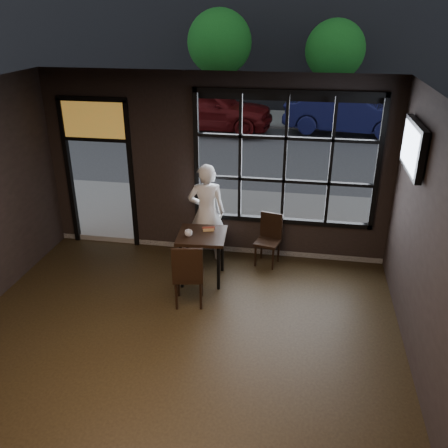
% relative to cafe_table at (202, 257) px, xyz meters
% --- Properties ---
extents(floor, '(6.00, 7.00, 0.02)m').
position_rel_cafe_table_xyz_m(floor, '(0.01, -2.48, -0.42)').
color(floor, black).
rests_on(floor, ground).
extents(ceiling, '(6.00, 7.00, 0.02)m').
position_rel_cafe_table_xyz_m(ceiling, '(0.01, -2.48, 2.80)').
color(ceiling, black).
rests_on(ceiling, ground).
extents(window_frame, '(3.06, 0.12, 2.28)m').
position_rel_cafe_table_xyz_m(window_frame, '(1.21, 1.02, 1.39)').
color(window_frame, black).
rests_on(window_frame, ground).
extents(stained_transom, '(1.20, 0.06, 0.70)m').
position_rel_cafe_table_xyz_m(stained_transom, '(-2.09, 1.02, 1.94)').
color(stained_transom, orange).
rests_on(stained_transom, ground).
extents(street_asphalt, '(60.00, 41.00, 0.04)m').
position_rel_cafe_table_xyz_m(street_asphalt, '(0.01, 21.52, -0.43)').
color(street_asphalt, '#545456').
rests_on(street_asphalt, ground).
extents(cafe_table, '(0.81, 0.81, 0.82)m').
position_rel_cafe_table_xyz_m(cafe_table, '(0.00, 0.00, 0.00)').
color(cafe_table, black).
rests_on(cafe_table, floor).
extents(chair_near, '(0.52, 0.52, 1.03)m').
position_rel_cafe_table_xyz_m(chair_near, '(-0.05, -0.72, 0.10)').
color(chair_near, black).
rests_on(chair_near, floor).
extents(chair_window, '(0.47, 0.47, 0.90)m').
position_rel_cafe_table_xyz_m(chair_window, '(1.00, 0.68, 0.04)').
color(chair_window, black).
rests_on(chair_window, floor).
extents(man, '(0.71, 0.54, 1.75)m').
position_rel_cafe_table_xyz_m(man, '(-0.07, 0.73, 0.47)').
color(man, white).
rests_on(man, floor).
extents(hotdog, '(0.21, 0.13, 0.06)m').
position_rel_cafe_table_xyz_m(hotdog, '(0.08, 0.14, 0.44)').
color(hotdog, tan).
rests_on(hotdog, cafe_table).
extents(cup, '(0.16, 0.16, 0.10)m').
position_rel_cafe_table_xyz_m(cup, '(-0.19, -0.10, 0.45)').
color(cup, silver).
rests_on(cup, cafe_table).
extents(tv, '(0.13, 1.14, 0.67)m').
position_rel_cafe_table_xyz_m(tv, '(2.94, -0.17, 2.00)').
color(tv, black).
rests_on(tv, wall_right).
extents(navy_car, '(4.54, 2.15, 1.44)m').
position_rel_cafe_table_xyz_m(navy_car, '(2.94, 10.32, 0.41)').
color(navy_car, '#141642').
rests_on(navy_car, street_asphalt).
extents(maroon_car, '(4.75, 2.07, 1.59)m').
position_rel_cafe_table_xyz_m(maroon_car, '(-2.00, 9.94, 0.49)').
color(maroon_car, '#560D0E').
rests_on(maroon_car, street_asphalt).
extents(tree_left, '(2.43, 2.43, 4.14)m').
position_rel_cafe_table_xyz_m(tree_left, '(-1.91, 12.07, 2.51)').
color(tree_left, '#332114').
rests_on(tree_left, street_asphalt).
extents(tree_right, '(2.22, 2.22, 3.79)m').
position_rel_cafe_table_xyz_m(tree_right, '(2.38, 12.52, 2.26)').
color(tree_right, '#332114').
rests_on(tree_right, street_asphalt).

